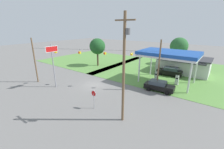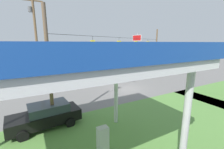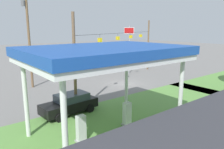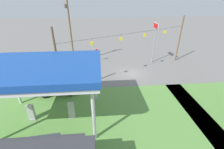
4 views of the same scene
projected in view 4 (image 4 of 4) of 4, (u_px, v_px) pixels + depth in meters
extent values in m
plane|color=slate|center=(131.00, 73.00, 24.07)|extent=(160.00, 160.00, 0.00)
cube|color=silver|center=(42.00, 72.00, 12.74)|extent=(9.78, 6.70, 0.35)
cube|color=#19479E|center=(41.00, 68.00, 12.54)|extent=(9.98, 6.90, 0.55)
cylinder|color=silver|center=(95.00, 81.00, 16.71)|extent=(0.28, 0.28, 4.97)
cylinder|color=silver|center=(15.00, 85.00, 16.08)|extent=(0.28, 0.28, 4.97)
cylinder|color=silver|center=(94.00, 116.00, 11.82)|extent=(0.28, 0.28, 4.97)
cube|color=#333338|center=(4.00, 144.00, 8.83)|extent=(9.47, 0.70, 0.20)
cube|color=gray|center=(72.00, 116.00, 15.19)|extent=(0.71, 0.56, 0.12)
cube|color=silver|center=(71.00, 110.00, 14.80)|extent=(0.55, 0.40, 1.62)
cube|color=black|center=(71.00, 106.00, 14.84)|extent=(0.39, 0.03, 0.24)
cube|color=gray|center=(33.00, 119.00, 14.91)|extent=(0.71, 0.56, 0.12)
cube|color=silver|center=(31.00, 112.00, 14.52)|extent=(0.55, 0.40, 1.62)
cube|color=black|center=(31.00, 108.00, 14.56)|extent=(0.39, 0.03, 0.24)
cube|color=black|center=(59.00, 88.00, 18.79)|extent=(4.80, 2.23, 0.76)
cube|color=#333D47|center=(60.00, 83.00, 18.52)|extent=(2.70, 1.91, 0.58)
cylinder|color=black|center=(46.00, 96.00, 17.92)|extent=(0.70, 0.28, 0.68)
cylinder|color=black|center=(49.00, 88.00, 19.58)|extent=(0.70, 0.28, 0.68)
cylinder|color=black|center=(70.00, 94.00, 18.34)|extent=(0.70, 0.28, 0.68)
cylinder|color=black|center=(71.00, 86.00, 20.00)|extent=(0.70, 0.28, 0.68)
cube|color=#333D47|center=(38.00, 148.00, 10.34)|extent=(2.92, 1.94, 0.65)
cylinder|color=black|center=(69.00, 144.00, 11.99)|extent=(0.70, 0.28, 0.68)
cylinder|color=#99999E|center=(97.00, 56.00, 28.18)|extent=(0.08, 0.08, 2.10)
cylinder|color=white|center=(97.00, 51.00, 27.70)|extent=(0.80, 0.03, 0.80)
cylinder|color=red|center=(97.00, 51.00, 27.70)|extent=(0.70, 0.03, 0.70)
cylinder|color=gray|center=(154.00, 43.00, 26.64)|extent=(0.18, 0.18, 7.36)
cube|color=white|center=(156.00, 26.00, 25.31)|extent=(0.06, 2.16, 0.94)
cube|color=red|center=(156.00, 26.00, 25.31)|extent=(0.07, 2.04, 0.82)
cylinder|color=brown|center=(71.00, 31.00, 25.67)|extent=(0.28, 0.28, 11.46)
cylinder|color=#59595B|center=(65.00, 6.00, 23.86)|extent=(0.44, 0.44, 0.60)
cylinder|color=brown|center=(179.00, 39.00, 27.36)|extent=(0.24, 0.24, 8.21)
cylinder|color=brown|center=(58.00, 64.00, 17.06)|extent=(0.24, 0.24, 8.21)
cylinder|color=black|center=(134.00, 33.00, 21.16)|extent=(19.44, 10.02, 0.02)
cylinder|color=black|center=(165.00, 30.00, 24.33)|extent=(0.02, 0.02, 0.35)
cube|color=yellow|center=(165.00, 32.00, 24.50)|extent=(0.32, 0.32, 0.40)
sphere|color=yellow|center=(164.00, 32.00, 24.65)|extent=(0.28, 0.28, 0.28)
cylinder|color=black|center=(145.00, 32.00, 22.27)|extent=(0.02, 0.02, 0.35)
cube|color=yellow|center=(145.00, 35.00, 22.44)|extent=(0.32, 0.32, 0.40)
sphere|color=red|center=(145.00, 35.00, 22.59)|extent=(0.28, 0.28, 0.28)
cylinder|color=black|center=(121.00, 36.00, 20.21)|extent=(0.02, 0.02, 0.35)
cube|color=yellow|center=(121.00, 39.00, 20.38)|extent=(0.32, 0.32, 0.40)
sphere|color=red|center=(121.00, 38.00, 20.53)|extent=(0.28, 0.28, 0.28)
cylinder|color=black|center=(92.00, 40.00, 18.15)|extent=(0.02, 0.02, 0.35)
cube|color=yellow|center=(92.00, 43.00, 18.32)|extent=(0.32, 0.32, 0.40)
sphere|color=yellow|center=(92.00, 43.00, 18.47)|extent=(0.28, 0.28, 0.28)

